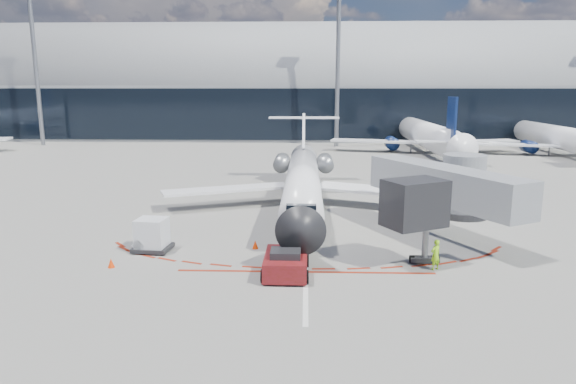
{
  "coord_description": "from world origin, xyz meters",
  "views": [
    {
      "loc": [
        -0.02,
        -37.9,
        9.9
      ],
      "look_at": [
        -1.28,
        -2.58,
        2.59
      ],
      "focal_mm": 32.0,
      "sensor_mm": 36.0,
      "label": 1
    }
  ],
  "objects_px": {
    "ramp_worker": "(435,255)",
    "uld_container": "(152,235)",
    "pushback_tug": "(286,263)",
    "regional_jet": "(303,179)"
  },
  "relations": [
    {
      "from": "uld_container",
      "to": "regional_jet",
      "type": "bearing_deg",
      "value": 57.91
    },
    {
      "from": "pushback_tug",
      "to": "uld_container",
      "type": "height_order",
      "value": "uld_container"
    },
    {
      "from": "regional_jet",
      "to": "uld_container",
      "type": "distance_m",
      "value": 14.81
    },
    {
      "from": "ramp_worker",
      "to": "pushback_tug",
      "type": "bearing_deg",
      "value": -23.97
    },
    {
      "from": "regional_jet",
      "to": "uld_container",
      "type": "xyz_separation_m",
      "value": [
        -9.09,
        -11.61,
        -1.42
      ]
    },
    {
      "from": "pushback_tug",
      "to": "uld_container",
      "type": "relative_size",
      "value": 2.45
    },
    {
      "from": "ramp_worker",
      "to": "uld_container",
      "type": "relative_size",
      "value": 0.73
    },
    {
      "from": "pushback_tug",
      "to": "ramp_worker",
      "type": "height_order",
      "value": "ramp_worker"
    },
    {
      "from": "pushback_tug",
      "to": "uld_container",
      "type": "bearing_deg",
      "value": 156.23
    },
    {
      "from": "regional_jet",
      "to": "ramp_worker",
      "type": "distance_m",
      "value": 16.16
    }
  ]
}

